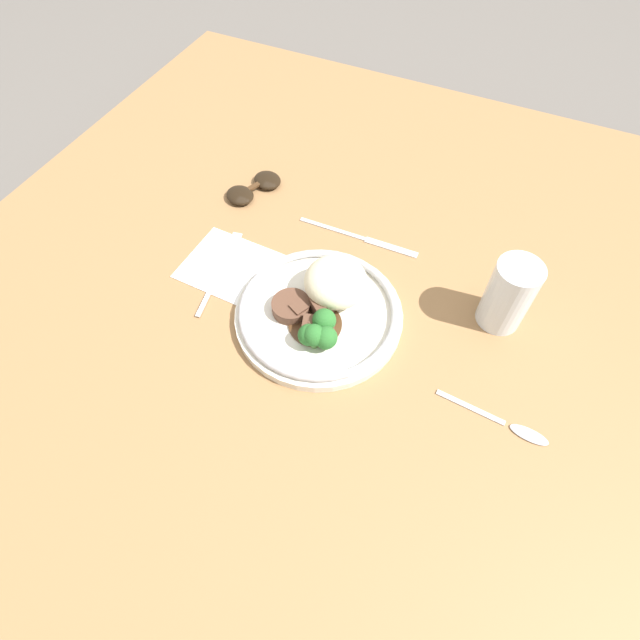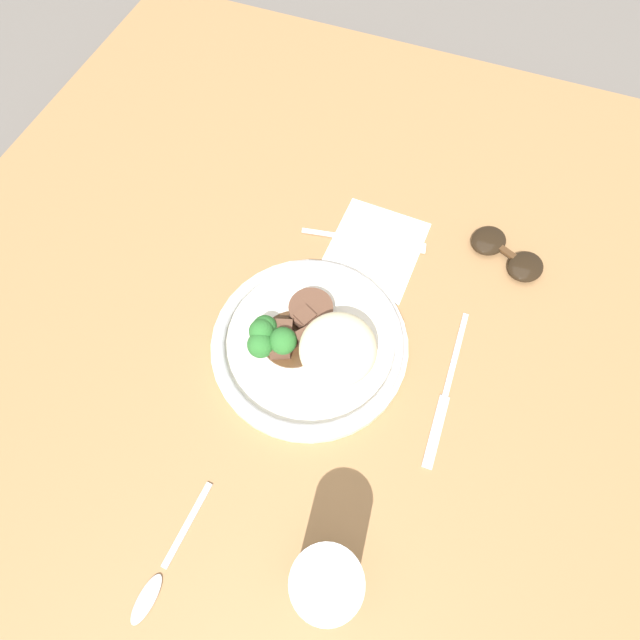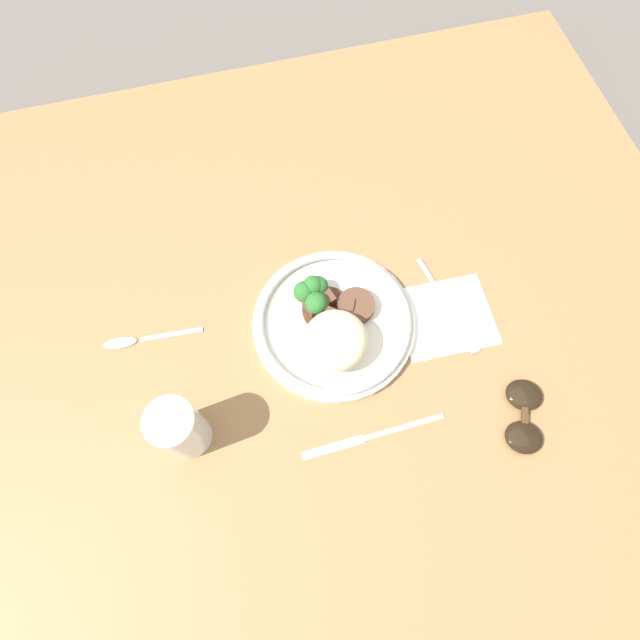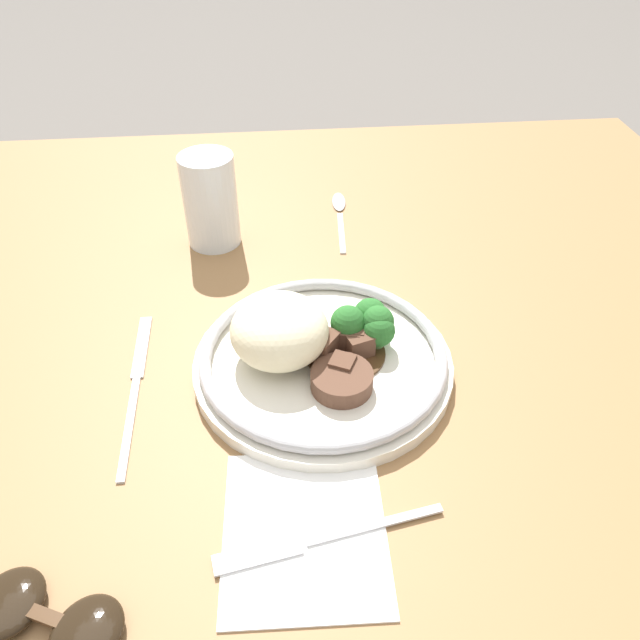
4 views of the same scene
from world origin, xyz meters
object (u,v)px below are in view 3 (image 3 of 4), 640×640
object	(u,v)px
knife	(368,437)
fork	(452,313)
plate	(333,323)
spoon	(133,341)
juice_glass	(180,429)
sunglasses	(524,416)

from	to	relation	value
knife	fork	bearing A→B (deg)	-141.61
plate	spoon	xyz separation A→B (m)	(0.30, -0.06, -0.02)
juice_glass	fork	world-z (taller)	juice_glass
juice_glass	knife	distance (m)	0.26
juice_glass	fork	distance (m)	0.44
plate	sunglasses	xyz separation A→B (m)	(-0.23, 0.20, -0.01)
fork	knife	xyz separation A→B (m)	(0.18, 0.15, -0.00)
knife	sunglasses	size ratio (longest dim) A/B	1.75
knife	sunglasses	world-z (taller)	sunglasses
fork	plate	bearing A→B (deg)	-107.65
plate	juice_glass	xyz separation A→B (m)	(0.24, 0.11, 0.03)
plate	juice_glass	bearing A→B (deg)	24.13
juice_glass	sunglasses	distance (m)	0.48
fork	juice_glass	bearing A→B (deg)	-89.34
fork	knife	world-z (taller)	fork
sunglasses	spoon	bearing A→B (deg)	-2.12
fork	spoon	world-z (taller)	same
spoon	sunglasses	world-z (taller)	sunglasses
plate	sunglasses	world-z (taller)	plate
knife	spoon	bearing A→B (deg)	-38.07
plate	juice_glass	world-z (taller)	juice_glass
plate	fork	bearing A→B (deg)	172.79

